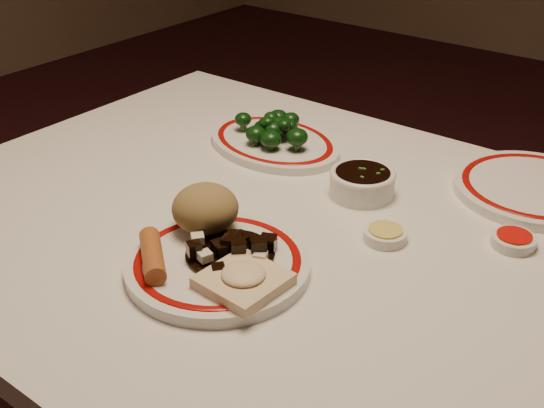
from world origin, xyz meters
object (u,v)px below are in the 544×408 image
Objects in this scene: rice_mound at (205,208)px; soy_bowl at (362,183)px; spring_roll at (152,255)px; stirfry_heap at (233,249)px; broccoli_pile at (274,128)px; dining_table at (284,274)px; broccoli_plate at (274,142)px; fried_wonton at (244,279)px; main_plate at (218,264)px.

soy_bowl is (0.11, 0.26, -0.03)m from rice_mound.
stirfry_heap is (0.07, 0.08, -0.00)m from spring_roll.
rice_mound is at bearing -69.46° from broccoli_pile.
dining_table is 7.12× the size of broccoli_pile.
broccoli_plate is (-0.18, 0.21, 0.10)m from dining_table.
rice_mound is at bearing -69.46° from broccoli_plate.
stirfry_heap reaches higher than broccoli_plate.
spring_roll is 0.98× the size of soy_bowl.
broccoli_pile reaches higher than soy_bowl.
soy_bowl is (0.23, -0.06, -0.02)m from broccoli_pile.
dining_table is 0.18m from stirfry_heap.
soy_bowl is at bearing -14.75° from broccoli_pile.
dining_table is 12.52× the size of rice_mound.
dining_table is 0.22m from fried_wonton.
main_plate is at bearing -36.79° from rice_mound.
broccoli_plate is 1.81× the size of broccoli_pile.
spring_roll is 0.13m from fried_wonton.
broccoli_plate is at bearing 122.63° from fried_wonton.
main_plate is 0.41m from broccoli_plate.
dining_table is 11.41× the size of soy_bowl.
broccoli_pile is at bearing 165.25° from soy_bowl.
dining_table is 0.31m from broccoli_pile.
fried_wonton is at bearing -86.00° from soy_bowl.
stirfry_heap is at bearing -85.34° from dining_table.
soy_bowl reaches higher than dining_table.
fried_wonton reaches higher than broccoli_plate.
rice_mound reaches higher than spring_roll.
soy_bowl is (0.04, 0.30, 0.01)m from main_plate.
broccoli_plate is 0.03m from broccoli_pile.
rice_mound is at bearing 159.14° from stirfry_heap.
dining_table is at bearing -105.57° from soy_bowl.
stirfry_heap is (0.01, -0.13, 0.12)m from dining_table.
broccoli_plate is (-0.18, 0.36, -0.00)m from main_plate.
spring_roll reaches higher than soy_bowl.
main_plate is 2.92× the size of fried_wonton.
spring_roll is 0.38m from soy_bowl.
main_plate is at bearing -63.29° from broccoli_pile.
fried_wonton is (0.07, -0.02, 0.02)m from main_plate.
stirfry_heap is 1.16× the size of soy_bowl.
stirfry_heap is at bearing -60.62° from broccoli_plate.
dining_table is 3.93× the size of broccoli_plate.
spring_roll is at bearing -134.72° from main_plate.
rice_mound is (-0.06, 0.05, 0.04)m from main_plate.
soy_bowl is at bearing 82.02° from main_plate.
stirfry_heap is 0.73× the size of broccoli_pile.
broccoli_pile is at bearing -70.59° from broccoli_plate.
broccoli_plate is at bearing 55.04° from spring_roll.
main_plate is 0.07m from fried_wonton.
main_plate is at bearing -5.78° from spring_roll.
broccoli_pile is 1.60× the size of soy_bowl.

